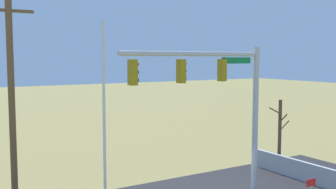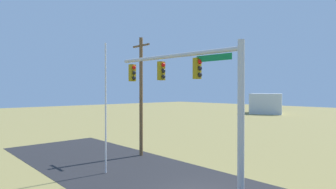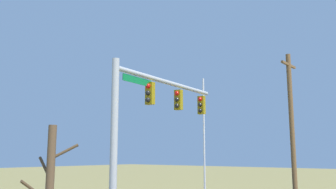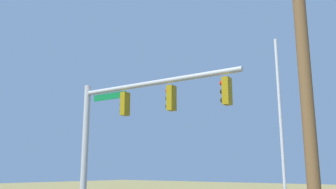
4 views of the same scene
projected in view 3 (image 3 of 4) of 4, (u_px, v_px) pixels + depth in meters
signal_mast at (150, 115)px, 15.49m from camera, size 7.44×0.90×6.93m
flagpole at (204, 145)px, 20.70m from camera, size 0.10×0.10×7.67m
utility_pole at (292, 130)px, 19.85m from camera, size 1.90×0.26×8.85m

